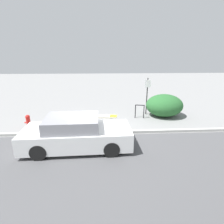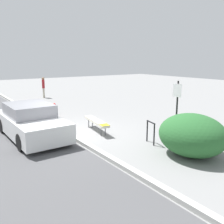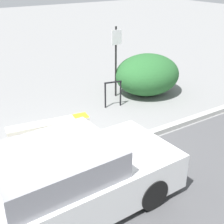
% 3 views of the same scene
% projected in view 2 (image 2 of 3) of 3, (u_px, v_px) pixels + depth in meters
% --- Properties ---
extents(ground_plane, '(60.00, 60.00, 0.00)m').
position_uv_depth(ground_plane, '(66.00, 134.00, 10.26)').
color(ground_plane, gray).
extents(curb, '(60.00, 0.20, 0.13)m').
position_uv_depth(curb, '(66.00, 133.00, 10.25)').
color(curb, '#A8A8A3').
rests_on(curb, ground_plane).
extents(bench, '(2.06, 0.64, 0.49)m').
position_uv_depth(bench, '(97.00, 122.00, 10.60)').
color(bench, '#515156').
rests_on(bench, ground_plane).
extents(bike_rack, '(0.55, 0.17, 0.83)m').
position_uv_depth(bike_rack, '(151.00, 130.00, 9.07)').
color(bike_rack, black).
rests_on(bike_rack, ground_plane).
extents(sign_post, '(0.36, 0.08, 2.30)m').
position_uv_depth(sign_post, '(177.00, 107.00, 8.81)').
color(sign_post, black).
rests_on(sign_post, ground_plane).
extents(fire_hydrant, '(0.36, 0.22, 0.77)m').
position_uv_depth(fire_hydrant, '(54.00, 110.00, 13.16)').
color(fire_hydrant, red).
rests_on(fire_hydrant, ground_plane).
extents(shrub_hedge, '(2.23, 1.96, 1.36)m').
position_uv_depth(shrub_hedge, '(192.00, 135.00, 7.93)').
color(shrub_hedge, '#28602D').
rests_on(shrub_hedge, ground_plane).
extents(pedestrian, '(0.41, 0.31, 1.62)m').
position_uv_depth(pedestrian, '(43.00, 87.00, 19.74)').
color(pedestrian, '#B7AD99').
rests_on(pedestrian, ground_plane).
extents(parked_car_near, '(4.26, 1.86, 1.32)m').
position_uv_depth(parked_car_near, '(31.00, 122.00, 9.83)').
color(parked_car_near, black).
rests_on(parked_car_near, ground_plane).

